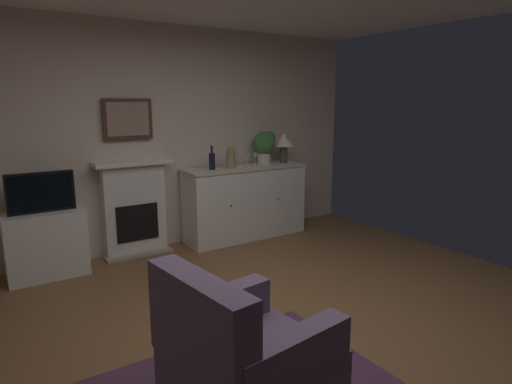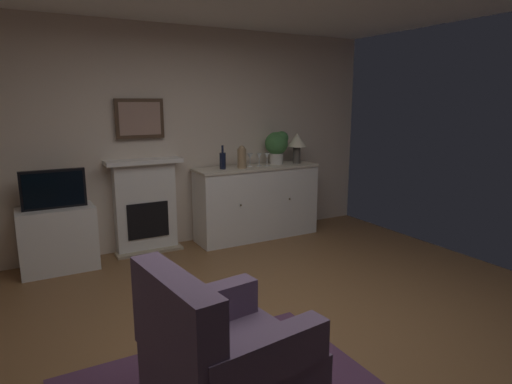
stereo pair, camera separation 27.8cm
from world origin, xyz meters
The scene contains 15 objects.
ground_plane centered at (0.00, 0.00, -0.05)m, with size 5.62×5.32×0.10m, color brown.
wall_rear centered at (0.00, 2.63, 1.31)m, with size 5.62×0.06×2.63m, color beige.
fireplace_unit centered at (-0.37, 2.50, 0.55)m, with size 0.87×0.30×1.10m.
framed_picture centered at (-0.37, 2.55, 1.56)m, with size 0.55×0.04×0.45m.
sideboard_cabinet centered at (1.04, 2.33, 0.47)m, with size 1.64×0.49×0.94m.
table_lamp centered at (1.65, 2.33, 1.22)m, with size 0.26×0.26×0.40m.
wine_bottle centered at (0.55, 2.32, 1.05)m, with size 0.08×0.08×0.29m.
wine_glass_left centered at (0.96, 2.36, 1.06)m, with size 0.07×0.07×0.16m.
wine_glass_center centered at (1.07, 2.32, 1.06)m, with size 0.07×0.07×0.16m.
wine_glass_right centered at (1.18, 2.31, 1.06)m, with size 0.07×0.07×0.16m.
vase_decorative centered at (0.79, 2.28, 1.08)m, with size 0.11×0.11×0.28m.
tv_cabinet centered at (-1.34, 2.34, 0.34)m, with size 0.75×0.42×0.67m.
tv_set centered at (-1.34, 2.32, 0.87)m, with size 0.62×0.07×0.40m.
potted_plant_small centered at (1.37, 2.37, 1.19)m, with size 0.30×0.30×0.43m.
armchair centered at (-0.78, -0.52, 0.38)m, with size 0.89×0.86×0.92m.
Camera 2 is at (-1.66, -2.48, 1.75)m, focal length 30.64 mm.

